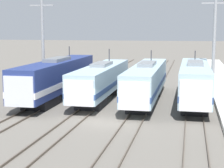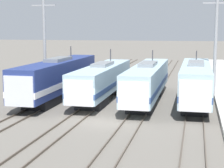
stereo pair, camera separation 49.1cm
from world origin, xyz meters
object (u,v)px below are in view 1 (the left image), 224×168
at_px(locomotive_far_left, 56,78).
at_px(locomotive_center_right, 146,82).
at_px(locomotive_center_left, 101,81).
at_px(catenary_tower_left, 43,41).
at_px(catenary_tower_right, 214,43).
at_px(locomotive_far_right, 195,82).

distance_m(locomotive_far_left, locomotive_center_right, 9.69).
height_order(locomotive_center_left, catenary_tower_left, catenary_tower_left).
relative_size(locomotive_far_left, locomotive_center_left, 1.11).
bearing_deg(locomotive_far_left, catenary_tower_right, 14.40).
bearing_deg(locomotive_far_right, locomotive_center_left, 178.67).
distance_m(locomotive_far_left, locomotive_far_right, 14.53).
bearing_deg(locomotive_far_right, locomotive_far_left, -179.47).
bearing_deg(catenary_tower_right, locomotive_far_right, -115.46).
distance_m(locomotive_center_right, catenary_tower_left, 13.93).
xyz_separation_m(locomotive_far_left, locomotive_center_left, (4.84, 0.36, -0.22)).
bearing_deg(locomotive_far_left, locomotive_center_left, 4.25).
xyz_separation_m(locomotive_far_left, locomotive_far_right, (14.53, 0.14, -0.05)).
bearing_deg(locomotive_far_right, catenary_tower_left, 166.92).
height_order(locomotive_center_left, locomotive_center_right, locomotive_center_left).
height_order(locomotive_center_right, locomotive_far_right, locomotive_far_right).
xyz_separation_m(locomotive_center_left, catenary_tower_left, (-7.95, 3.87, 3.97)).
height_order(locomotive_far_left, locomotive_center_right, locomotive_far_left).
bearing_deg(locomotive_far_left, catenary_tower_left, 126.26).
height_order(locomotive_far_left, locomotive_center_left, locomotive_far_left).
bearing_deg(catenary_tower_right, locomotive_center_left, -161.59).
height_order(locomotive_far_right, catenary_tower_right, catenary_tower_right).
bearing_deg(locomotive_far_left, locomotive_center_right, 2.01).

